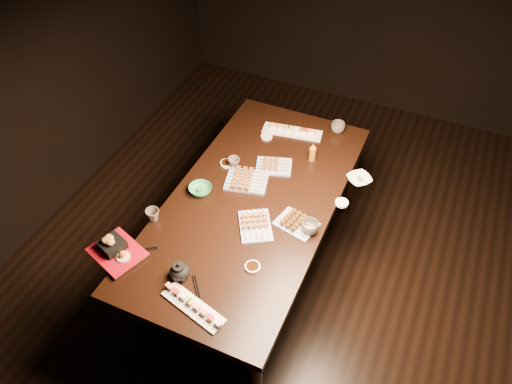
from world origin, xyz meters
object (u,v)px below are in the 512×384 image
dining_table (253,242)px  yakitori_plate_center (246,179)px  sushi_platter_near (193,305)px  edamame_bowl_cream (359,179)px  teacup_far_left (234,163)px  condiment_bottle (313,152)px  edamame_bowl_green (200,189)px  yakitori_plate_left (274,164)px  sushi_platter_far (292,130)px  yakitori_plate_right (255,224)px  teacup_near_left (153,215)px  teacup_far_right (338,127)px  teapot (179,270)px  teacup_mid_right (310,227)px  tempura_tray (116,248)px

dining_table → yakitori_plate_center: size_ratio=7.39×
sushi_platter_near → edamame_bowl_cream: sushi_platter_near is taller
teacup_far_left → condiment_bottle: (0.41, 0.26, 0.03)m
edamame_bowl_green → teacup_far_left: size_ratio=1.82×
yakitori_plate_left → teacup_far_left: (-0.22, -0.10, 0.01)m
yakitori_plate_left → condiment_bottle: condiment_bottle is taller
yakitori_plate_left → sushi_platter_far: bearing=75.0°
edamame_bowl_green → yakitori_plate_right: bearing=-16.2°
yakitori_plate_right → teacup_near_left: size_ratio=3.02×
teacup_far_right → teapot: (-0.37, -1.43, 0.01)m
teacup_near_left → teacup_mid_right: size_ratio=0.81×
yakitori_plate_right → teapot: size_ratio=1.91×
teapot → teacup_near_left: bearing=-179.2°
edamame_bowl_green → teacup_far_left: 0.29m
sushi_platter_far → teacup_far_right: bearing=-163.1°
yakitori_plate_left → tempura_tray: tempura_tray is taller
dining_table → edamame_bowl_green: (-0.30, -0.06, 0.40)m
sushi_platter_far → edamame_bowl_green: sushi_platter_far is taller
tempura_tray → teacup_far_left: (0.26, 0.85, -0.02)m
tempura_tray → teapot: bearing=21.2°
sushi_platter_near → yakitori_plate_right: size_ratio=1.49×
condiment_bottle → sushi_platter_far: bearing=135.8°
dining_table → yakitori_plate_center: 0.43m
yakitori_plate_left → teacup_far_left: bearing=-174.6°
yakitori_plate_center → teacup_far_left: 0.16m
sushi_platter_far → yakitori_plate_center: (-0.08, -0.55, 0.01)m
teacup_far_right → teacup_near_left: bearing=-120.9°
dining_table → edamame_bowl_green: bearing=-150.5°
edamame_bowl_green → teacup_near_left: (-0.13, -0.29, 0.01)m
edamame_bowl_green → teapot: (0.19, -0.56, 0.03)m
edamame_bowl_green → edamame_bowl_cream: size_ratio=0.99×
sushi_platter_near → sushi_platter_far: 1.43m
yakitori_plate_center → yakitori_plate_left: 0.21m
condiment_bottle → yakitori_plate_right: bearing=-98.5°
dining_table → edamame_bowl_green: edamame_bowl_green is taller
sushi_platter_far → teacup_near_left: (-0.42, -1.03, 0.01)m
edamame_bowl_green → teacup_far_right: size_ratio=1.46×
tempura_tray → teapot: (0.37, 0.01, 0.00)m
yakitori_plate_left → teacup_near_left: 0.80m
teacup_mid_right → teacup_near_left: bearing=-162.2°
sushi_platter_near → teapot: bearing=153.3°
tempura_tray → condiment_bottle: condiment_bottle is taller
dining_table → edamame_bowl_cream: edamame_bowl_cream is taller
sushi_platter_far → yakitori_plate_left: (0.02, -0.36, 0.00)m
sushi_platter_far → condiment_bottle: condiment_bottle is taller
teacup_far_right → teacup_mid_right: bearing=-82.2°
teapot → condiment_bottle: bearing=114.9°
edamame_bowl_cream → teacup_near_left: size_ratio=1.76×
sushi_platter_far → teapot: teapot is taller
teacup_mid_right → teacup_far_right: bearing=97.8°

